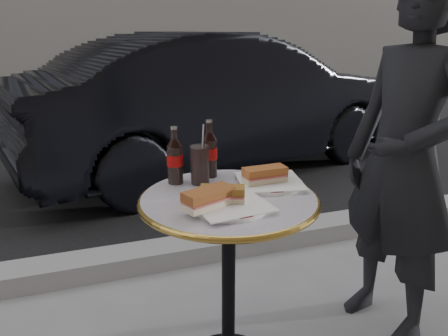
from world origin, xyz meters
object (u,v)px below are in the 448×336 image
object	(u,v)px
parked_car	(222,102)
cola_glass	(200,165)
plate_right	(270,183)
pedestrian	(405,163)
cola_bottle_right	(209,148)
cola_bottle_left	(175,155)
bistro_table	(228,289)
plate_left	(230,206)

from	to	relation	value
parked_car	cola_glass	bearing A→B (deg)	145.00
plate_right	pedestrian	distance (m)	0.59
cola_glass	parked_car	distance (m)	2.56
plate_right	cola_bottle_right	world-z (taller)	cola_bottle_right
cola_glass	pedestrian	distance (m)	0.83
parked_car	pedestrian	distance (m)	2.52
cola_bottle_left	parked_car	size ratio (longest dim) A/B	0.06
plate_right	bistro_table	bearing A→B (deg)	-161.31
plate_right	plate_left	bearing A→B (deg)	-143.43
plate_left	parked_car	world-z (taller)	parked_car
cola_bottle_right	pedestrian	bearing A→B (deg)	-14.05
parked_car	pedestrian	bearing A→B (deg)	163.90
cola_bottle_left	parked_car	distance (m)	2.56
plate_left	plate_right	distance (m)	0.26
cola_glass	pedestrian	bearing A→B (deg)	-8.55
cola_glass	bistro_table	bearing A→B (deg)	-71.26
plate_left	pedestrian	xyz separation A→B (m)	(0.80, 0.13, 0.02)
pedestrian	plate_left	bearing A→B (deg)	-91.83
cola_bottle_left	cola_bottle_right	xyz separation A→B (m)	(0.14, 0.03, 0.00)
cola_glass	cola_bottle_left	bearing A→B (deg)	158.58
plate_right	cola_bottle_left	size ratio (longest dim) A/B	1.12
plate_left	cola_bottle_left	world-z (taller)	cola_bottle_left
plate_left	pedestrian	size ratio (longest dim) A/B	0.16
cola_glass	cola_bottle_right	bearing A→B (deg)	49.68
bistro_table	cola_glass	xyz separation A→B (m)	(-0.06, 0.16, 0.44)
bistro_table	plate_left	size ratio (longest dim) A/B	3.03
bistro_table	cola_bottle_right	distance (m)	0.53
bistro_table	plate_left	distance (m)	0.39
cola_glass	pedestrian	world-z (taller)	pedestrian
cola_glass	plate_right	bearing A→B (deg)	-23.03
plate_right	cola_glass	size ratio (longest dim) A/B	1.66
pedestrian	cola_glass	bearing A→B (deg)	-109.96
plate_right	cola_glass	world-z (taller)	cola_glass
bistro_table	parked_car	size ratio (longest dim) A/B	0.19
parked_car	pedestrian	size ratio (longest dim) A/B	2.49
plate_left	cola_glass	size ratio (longest dim) A/B	1.67
plate_left	cola_bottle_left	distance (m)	0.33
cola_bottle_left	cola_bottle_right	size ratio (longest dim) A/B	0.96
cola_bottle_right	cola_glass	bearing A→B (deg)	-130.32
bistro_table	plate_right	world-z (taller)	plate_right
cola_bottle_left	cola_glass	xyz separation A→B (m)	(0.09, -0.03, -0.04)
bistro_table	pedestrian	distance (m)	0.87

